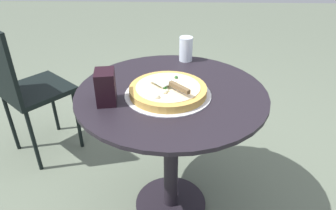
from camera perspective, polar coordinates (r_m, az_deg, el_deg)
name	(u,v)px	position (r m, az deg, el deg)	size (l,w,h in m)	color
ground_plane	(171,204)	(1.80, 0.49, -17.82)	(10.00, 10.00, 0.00)	#5C6654
patio_table	(171,124)	(1.44, 0.59, -3.46)	(0.84, 0.84, 0.72)	black
pizza_on_tray	(168,91)	(1.31, -0.01, 2.67)	(0.37, 0.37, 0.06)	#BBBDC3
pizza_server	(171,84)	(1.28, 0.57, 3.92)	(0.19, 0.18, 0.02)	silver
drinking_cup	(186,49)	(1.64, 3.33, 10.32)	(0.07, 0.07, 0.13)	silver
napkin_dispenser	(106,87)	(1.26, -11.47, 3.26)	(0.10, 0.08, 0.14)	black
patio_chair_near	(23,84)	(2.03, -25.32, 3.58)	(0.52, 0.52, 0.89)	black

